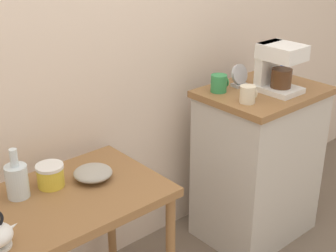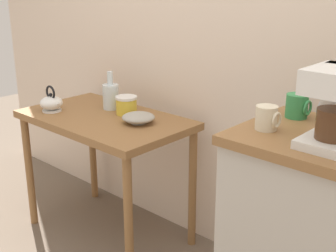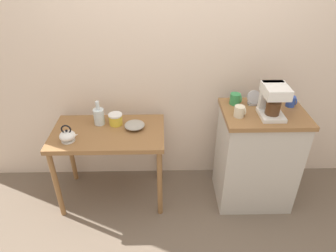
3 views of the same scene
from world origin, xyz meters
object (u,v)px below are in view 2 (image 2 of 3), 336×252
at_px(canister_enamel, 126,105).
at_px(mug_small_cream, 267,118).
at_px(glass_carafe_vase, 111,96).
at_px(bowl_stoneware, 138,118).
at_px(table_clock, 333,112).
at_px(teakettle, 52,103).
at_px(mug_tall_green, 297,106).

xyz_separation_m(canister_enamel, mug_small_cream, (1.00, -0.23, 0.19)).
relative_size(glass_carafe_vase, canister_enamel, 1.83).
bearing_deg(canister_enamel, bowl_stoneware, -22.87).
height_order(glass_carafe_vase, mug_small_cream, mug_small_cream).
bearing_deg(table_clock, canister_enamel, 178.39).
distance_m(teakettle, canister_enamel, 0.43).
height_order(canister_enamel, table_clock, table_clock).
relative_size(teakettle, mug_small_cream, 1.76).
height_order(mug_small_cream, mug_tall_green, mug_tall_green).
relative_size(mug_tall_green, table_clock, 0.75).
relative_size(glass_carafe_vase, mug_tall_green, 2.32).
xyz_separation_m(glass_carafe_vase, canister_enamel, (0.14, -0.01, -0.03)).
bearing_deg(teakettle, mug_tall_green, 9.53).
height_order(bowl_stoneware, canister_enamel, canister_enamel).
height_order(glass_carafe_vase, canister_enamel, glass_carafe_vase).
distance_m(bowl_stoneware, canister_enamel, 0.18).
bearing_deg(mug_tall_green, canister_enamel, 178.90).
xyz_separation_m(bowl_stoneware, canister_enamel, (-0.17, 0.07, 0.02)).
distance_m(bowl_stoneware, table_clock, 1.02).
relative_size(teakettle, glass_carafe_vase, 0.71).
distance_m(glass_carafe_vase, canister_enamel, 0.15).
bearing_deg(canister_enamel, mug_tall_green, -1.10).
bearing_deg(teakettle, mug_small_cream, 0.84).
distance_m(glass_carafe_vase, mug_tall_green, 1.17).
bearing_deg(canister_enamel, glass_carafe_vase, 175.33).
distance_m(bowl_stoneware, teakettle, 0.55).
bearing_deg(teakettle, canister_enamel, 35.37).
bearing_deg(bowl_stoneware, mug_tall_green, 3.45).
xyz_separation_m(glass_carafe_vase, mug_tall_green, (1.16, -0.03, 0.17)).
height_order(mug_tall_green, table_clock, table_clock).
relative_size(bowl_stoneware, teakettle, 1.10).
relative_size(bowl_stoneware, glass_carafe_vase, 0.79).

